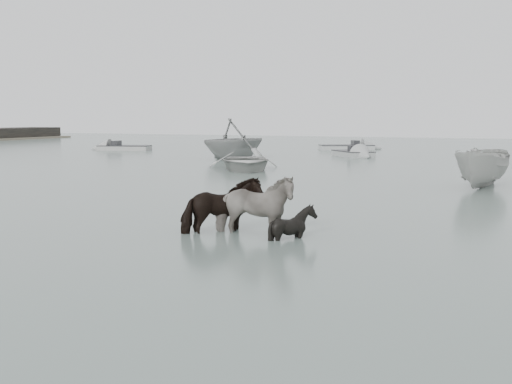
% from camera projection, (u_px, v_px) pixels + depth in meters
% --- Properties ---
extents(ground, '(140.00, 140.00, 0.00)m').
position_uv_depth(ground, '(190.00, 244.00, 13.70)').
color(ground, '#54645C').
rests_on(ground, ground).
extents(pony_pinto, '(2.11, 1.25, 1.67)m').
position_uv_depth(pony_pinto, '(254.00, 199.00, 14.77)').
color(pony_pinto, black).
rests_on(pony_pinto, ground).
extents(pony_dark, '(1.78, 1.92, 1.59)m').
position_uv_depth(pony_dark, '(223.00, 199.00, 14.97)').
color(pony_dark, black).
rests_on(pony_dark, ground).
extents(pony_black, '(1.20, 1.12, 1.14)m').
position_uv_depth(pony_black, '(293.00, 213.00, 14.33)').
color(pony_black, black).
rests_on(pony_black, ground).
extents(rowboat_lead, '(5.55, 6.15, 1.05)m').
position_uv_depth(rowboat_lead, '(245.00, 160.00, 32.47)').
color(rowboat_lead, '#B9B8B3').
rests_on(rowboat_lead, ground).
extents(rowboat_trail, '(5.91, 6.33, 2.69)m').
position_uv_depth(rowboat_trail, '(234.00, 138.00, 40.59)').
color(rowboat_trail, '#9EA09E').
rests_on(rowboat_trail, ground).
extents(boat_small, '(2.32, 4.57, 1.68)m').
position_uv_depth(boat_small, '(484.00, 166.00, 24.40)').
color(boat_small, '#ABABA7').
rests_on(boat_small, ground).
extents(skiff_outer, '(5.84, 2.98, 0.75)m').
position_uv_depth(skiff_outer, '(124.00, 145.00, 50.96)').
color(skiff_outer, '#A2A29E').
rests_on(skiff_outer, ground).
extents(skiff_mid, '(4.35, 4.69, 0.75)m').
position_uv_depth(skiff_mid, '(353.00, 151.00, 43.10)').
color(skiff_mid, '#9C9F9C').
rests_on(skiff_mid, ground).
extents(skiff_far, '(6.02, 4.28, 0.75)m').
position_uv_depth(skiff_far, '(346.00, 145.00, 51.78)').
color(skiff_far, '#AAACAA').
rests_on(skiff_far, ground).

